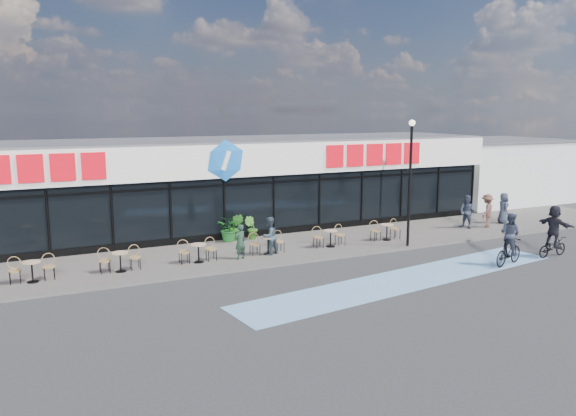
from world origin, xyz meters
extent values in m
plane|color=#28282B|center=(0.00, 0.00, 0.00)|extent=(120.00, 120.00, 0.00)
cube|color=#57524D|center=(0.00, 4.50, 0.05)|extent=(44.00, 5.00, 0.10)
cube|color=#6693C1|center=(4.00, -1.50, 0.01)|extent=(14.17, 4.13, 0.01)
cube|color=black|center=(0.00, 10.00, 1.50)|extent=(30.00, 6.00, 3.00)
cube|color=white|center=(0.00, 9.85, 3.75)|extent=(30.60, 6.30, 1.50)
cube|color=#47474C|center=(0.00, 10.00, 4.55)|extent=(30.60, 6.30, 0.10)
cube|color=navy|center=(0.00, 6.96, 3.05)|extent=(30.60, 0.08, 0.18)
cube|color=black|center=(0.00, 6.97, 2.65)|extent=(30.00, 0.06, 0.08)
cube|color=black|center=(0.00, 6.98, 0.20)|extent=(30.00, 0.10, 0.40)
cube|color=red|center=(-8.00, 6.70, 3.80)|extent=(5.63, 0.18, 1.10)
cube|color=red|center=(8.00, 6.70, 3.80)|extent=(5.63, 0.18, 1.10)
ellipsoid|color=blue|center=(0.00, 6.70, 3.80)|extent=(1.90, 0.24, 1.90)
cylinder|color=black|center=(-7.50, 6.97, 1.50)|extent=(0.10, 0.10, 3.00)
cylinder|color=black|center=(-5.00, 6.97, 1.50)|extent=(0.10, 0.10, 3.00)
cylinder|color=black|center=(-2.50, 6.97, 1.50)|extent=(0.10, 0.10, 3.00)
cylinder|color=black|center=(0.00, 6.97, 1.50)|extent=(0.10, 0.10, 3.00)
cylinder|color=black|center=(2.50, 6.97, 1.50)|extent=(0.10, 0.10, 3.00)
cylinder|color=black|center=(5.00, 6.97, 1.50)|extent=(0.10, 0.10, 3.00)
cylinder|color=black|center=(7.50, 6.97, 1.50)|extent=(0.10, 0.10, 3.00)
cylinder|color=black|center=(10.00, 6.97, 1.50)|extent=(0.10, 0.10, 3.00)
cylinder|color=black|center=(12.50, 6.97, 1.50)|extent=(0.10, 0.10, 3.00)
cylinder|color=black|center=(15.00, 6.97, 1.50)|extent=(0.10, 0.10, 3.00)
cube|color=silver|center=(20.50, 11.00, 2.00)|extent=(9.00, 7.00, 4.00)
cube|color=#47474C|center=(20.50, 11.00, 4.05)|extent=(9.20, 7.20, 0.12)
cylinder|color=black|center=(6.89, 2.30, 2.75)|extent=(0.12, 0.12, 5.29)
sphere|color=#FFF2CC|center=(6.89, 2.30, 5.49)|extent=(0.28, 0.28, 0.28)
cylinder|color=tan|center=(-8.24, 3.64, 0.82)|extent=(0.60, 0.60, 0.04)
cylinder|color=black|center=(-8.24, 3.64, 0.47)|extent=(0.06, 0.06, 0.70)
cylinder|color=black|center=(-8.24, 3.64, 0.11)|extent=(0.40, 0.40, 0.02)
cylinder|color=tan|center=(-5.25, 3.64, 0.82)|extent=(0.60, 0.60, 0.04)
cylinder|color=black|center=(-5.25, 3.64, 0.47)|extent=(0.06, 0.06, 0.70)
cylinder|color=black|center=(-5.25, 3.64, 0.11)|extent=(0.40, 0.40, 0.02)
cylinder|color=tan|center=(-2.25, 3.64, 0.82)|extent=(0.60, 0.60, 0.04)
cylinder|color=black|center=(-2.25, 3.64, 0.47)|extent=(0.06, 0.06, 0.70)
cylinder|color=black|center=(-2.25, 3.64, 0.11)|extent=(0.40, 0.40, 0.02)
cylinder|color=tan|center=(0.74, 3.64, 0.82)|extent=(0.60, 0.60, 0.04)
cylinder|color=black|center=(0.74, 3.64, 0.47)|extent=(0.06, 0.06, 0.70)
cylinder|color=black|center=(0.74, 3.64, 0.11)|extent=(0.40, 0.40, 0.02)
cylinder|color=tan|center=(3.73, 3.64, 0.82)|extent=(0.60, 0.60, 0.04)
cylinder|color=black|center=(3.73, 3.64, 0.47)|extent=(0.06, 0.06, 0.70)
cylinder|color=black|center=(3.73, 3.64, 0.11)|extent=(0.40, 0.40, 0.02)
cylinder|color=tan|center=(6.73, 3.64, 0.82)|extent=(0.60, 0.60, 0.04)
cylinder|color=black|center=(6.73, 3.64, 0.47)|extent=(0.06, 0.06, 0.70)
cylinder|color=black|center=(6.73, 3.64, 0.11)|extent=(0.40, 0.40, 0.02)
imported|color=#1F5518|center=(0.41, 6.59, 0.72)|extent=(0.87, 0.83, 1.25)
imported|color=#2E641C|center=(1.14, 6.53, 0.63)|extent=(0.74, 0.69, 1.07)
imported|color=#17521C|center=(0.07, 6.52, 0.69)|extent=(1.32, 1.37, 1.18)
imported|color=#1B3224|center=(-0.58, 3.43, 0.81)|extent=(0.60, 0.48, 1.42)
imported|color=#31414D|center=(0.77, 3.56, 0.89)|extent=(0.95, 0.87, 1.59)
imported|color=#2D3546|center=(11.93, 4.05, 0.95)|extent=(0.88, 0.99, 1.70)
imported|color=#282E3E|center=(14.61, 4.24, 0.91)|extent=(0.78, 0.93, 1.63)
imported|color=brown|center=(13.04, 3.82, 0.96)|extent=(1.28, 1.11, 1.71)
imported|color=black|center=(8.73, -1.68, 0.55)|extent=(1.90, 0.98, 1.10)
imported|color=#2B3243|center=(8.73, -1.68, 1.27)|extent=(0.81, 0.94, 1.65)
imported|color=black|center=(11.39, -1.51, 0.43)|extent=(1.65, 0.67, 0.85)
imported|color=black|center=(11.39, -1.51, 1.31)|extent=(0.61, 1.62, 1.72)
camera|label=1|loc=(-8.33, -17.24, 6.03)|focal=35.00mm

